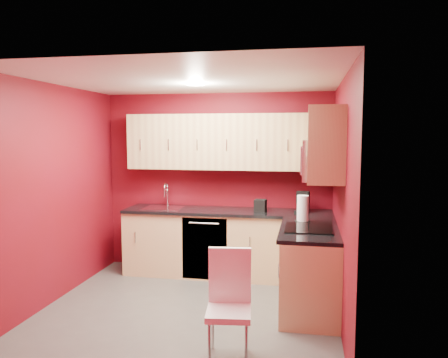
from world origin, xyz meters
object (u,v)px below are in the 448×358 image
(napkin_holder, at_px, (260,206))
(coffee_maker, at_px, (302,202))
(microwave, at_px, (321,160))
(paper_towel, at_px, (303,209))
(sink, at_px, (164,205))
(dining_chair, at_px, (229,306))

(napkin_holder, bearing_deg, coffee_maker, 5.02)
(microwave, height_order, paper_towel, microwave)
(paper_towel, bearing_deg, microwave, -63.30)
(sink, xyz_separation_m, dining_chair, (1.31, -2.20, -0.48))
(sink, relative_size, dining_chair, 0.56)
(coffee_maker, bearing_deg, sink, -168.54)
(napkin_holder, distance_m, dining_chair, 2.21)
(paper_towel, bearing_deg, dining_chair, -110.85)
(microwave, xyz_separation_m, dining_chair, (-0.78, -1.20, -1.19))
(microwave, xyz_separation_m, napkin_holder, (-0.74, 0.95, -0.67))
(sink, bearing_deg, dining_chair, -59.14)
(microwave, distance_m, sink, 2.43)
(microwave, height_order, sink, microwave)
(microwave, distance_m, dining_chair, 1.86)
(microwave, relative_size, coffee_maker, 2.81)
(coffee_maker, height_order, napkin_holder, coffee_maker)
(napkin_holder, bearing_deg, microwave, -52.18)
(coffee_maker, relative_size, napkin_holder, 1.69)
(paper_towel, bearing_deg, sink, 161.58)
(napkin_holder, bearing_deg, paper_towel, -46.54)
(coffee_maker, distance_m, paper_towel, 0.63)
(microwave, relative_size, napkin_holder, 4.75)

